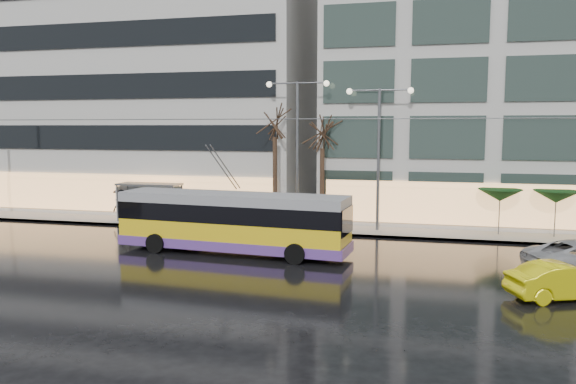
% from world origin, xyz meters
% --- Properties ---
extents(ground, '(140.00, 140.00, 0.00)m').
position_xyz_m(ground, '(0.00, 0.00, 0.00)').
color(ground, black).
rests_on(ground, ground).
extents(sidewalk, '(80.00, 10.00, 0.15)m').
position_xyz_m(sidewalk, '(2.00, 14.00, 0.07)').
color(sidewalk, gray).
rests_on(sidewalk, ground).
extents(kerb, '(80.00, 0.10, 0.15)m').
position_xyz_m(kerb, '(2.00, 9.05, 0.07)').
color(kerb, slate).
rests_on(kerb, ground).
extents(building_left, '(34.00, 14.00, 22.00)m').
position_xyz_m(building_left, '(-16.00, 19.00, 11.15)').
color(building_left, '#B9B6B0').
rests_on(building_left, sidewalk).
extents(building_right, '(32.00, 14.00, 25.00)m').
position_xyz_m(building_right, '(19.00, 19.00, 12.65)').
color(building_right, '#B9B6B0').
rests_on(building_right, sidewalk).
extents(trolleybus, '(12.06, 5.08, 5.52)m').
position_xyz_m(trolleybus, '(0.35, 3.32, 1.49)').
color(trolleybus, yellow).
rests_on(trolleybus, ground).
extents(catenary, '(42.24, 5.12, 7.00)m').
position_xyz_m(catenary, '(1.00, 7.94, 4.25)').
color(catenary, '#595B60').
rests_on(catenary, ground).
extents(bus_shelter, '(4.20, 1.60, 2.51)m').
position_xyz_m(bus_shelter, '(-8.38, 10.69, 1.96)').
color(bus_shelter, '#595B60').
rests_on(bus_shelter, sidewalk).
extents(street_lamp_near, '(3.96, 0.36, 9.03)m').
position_xyz_m(street_lamp_near, '(2.00, 10.80, 5.99)').
color(street_lamp_near, '#595B60').
rests_on(street_lamp_near, sidewalk).
extents(street_lamp_far, '(3.96, 0.36, 8.53)m').
position_xyz_m(street_lamp_far, '(7.00, 10.80, 5.71)').
color(street_lamp_far, '#595B60').
rests_on(street_lamp_far, sidewalk).
extents(tree_a, '(3.20, 3.20, 8.40)m').
position_xyz_m(tree_a, '(0.50, 11.00, 7.09)').
color(tree_a, black).
rests_on(tree_a, sidewalk).
extents(tree_b, '(3.20, 3.20, 7.70)m').
position_xyz_m(tree_b, '(3.50, 11.20, 6.40)').
color(tree_b, black).
rests_on(tree_b, sidewalk).
extents(parasol_a, '(2.50, 2.50, 2.65)m').
position_xyz_m(parasol_a, '(14.00, 11.00, 2.45)').
color(parasol_a, '#595B60').
rests_on(parasol_a, sidewalk).
extents(parasol_b, '(2.50, 2.50, 2.65)m').
position_xyz_m(parasol_b, '(17.00, 11.00, 2.45)').
color(parasol_b, '#595B60').
rests_on(parasol_b, sidewalk).
extents(taxi_b, '(4.42, 2.93, 1.38)m').
position_xyz_m(taxi_b, '(14.90, -1.03, 0.69)').
color(taxi_b, '#D7CC0B').
rests_on(taxi_b, ground).
extents(pedestrian_a, '(1.13, 1.14, 2.19)m').
position_xyz_m(pedestrian_a, '(-7.96, 9.40, 1.57)').
color(pedestrian_a, black).
rests_on(pedestrian_a, sidewalk).
extents(pedestrian_b, '(0.95, 0.90, 1.55)m').
position_xyz_m(pedestrian_b, '(-4.75, 10.18, 0.93)').
color(pedestrian_b, black).
rests_on(pedestrian_b, sidewalk).
extents(pedestrian_c, '(1.05, 0.86, 2.11)m').
position_xyz_m(pedestrian_c, '(-10.09, 10.26, 1.26)').
color(pedestrian_c, black).
rests_on(pedestrian_c, sidewalk).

